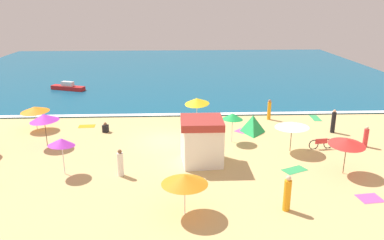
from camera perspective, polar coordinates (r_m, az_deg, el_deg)
ground_plane at (r=27.86m, az=-3.77°, el=-3.15°), size 60.00×60.00×0.00m
ocean_water at (r=54.91m, az=-3.22°, el=7.44°), size 60.00×44.00×0.10m
wave_breaker_foam at (r=33.78m, az=-3.57°, el=0.85°), size 57.00×0.70×0.01m
lifeguard_cabana at (r=23.68m, az=1.46°, el=-3.13°), size 2.61×2.63×2.92m
beach_umbrella_0 at (r=26.19m, az=14.87°, el=-0.67°), size 2.92×2.91×2.15m
beach_umbrella_1 at (r=18.03m, az=-1.12°, el=-8.93°), size 2.76×2.77×2.11m
beach_umbrella_2 at (r=23.82m, az=22.35°, el=-3.07°), size 2.41×2.43×2.27m
beach_umbrella_3 at (r=23.24m, az=-19.10°, el=-3.16°), size 2.20×2.21×2.32m
beach_umbrella_5 at (r=27.12m, az=6.14°, el=0.54°), size 2.16×2.16×2.19m
beach_umbrella_6 at (r=28.13m, az=-21.43°, el=0.34°), size 2.28×2.26×2.41m
beach_umbrella_7 at (r=30.56m, az=0.74°, el=2.88°), size 2.79×2.80×2.42m
beach_umbrella_8 at (r=32.17m, az=-22.64°, el=1.52°), size 3.14×3.14×1.93m
beach_tent at (r=29.89m, az=9.16°, el=-0.51°), size 1.74×2.43×1.32m
parked_bicycle at (r=27.74m, az=18.90°, el=-3.37°), size 1.81×0.30×0.76m
beachgoer_0 at (r=29.16m, az=24.74°, el=-2.37°), size 0.37×0.37×1.52m
beachgoer_1 at (r=33.08m, az=11.57°, el=1.49°), size 0.33×0.33×1.77m
beachgoer_2 at (r=19.33m, az=14.17°, el=-10.78°), size 0.48×0.48×1.87m
beachgoer_3 at (r=22.62m, az=-10.75°, el=-6.47°), size 0.50×0.50×1.65m
beachgoer_4 at (r=31.21m, az=20.55°, el=-0.24°), size 0.37×0.37×1.86m
beachgoer_6 at (r=30.25m, az=-12.92°, el=-1.17°), size 0.49×0.49×0.80m
beach_towel_0 at (r=24.05m, az=15.22°, el=-7.28°), size 1.71×1.38×0.01m
beach_towel_1 at (r=22.22m, az=25.24°, el=-10.64°), size 1.31×1.11×0.01m
beach_towel_2 at (r=32.08m, az=-15.57°, el=-0.91°), size 1.36×0.89×0.01m
beach_towel_3 at (r=34.71m, az=18.13°, el=0.27°), size 0.78×1.80×0.01m
beach_towel_4 at (r=30.15m, az=7.68°, el=-1.60°), size 1.51×1.51×0.01m
small_boat_0 at (r=45.09m, az=-18.21°, el=4.74°), size 4.05×2.24×0.95m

